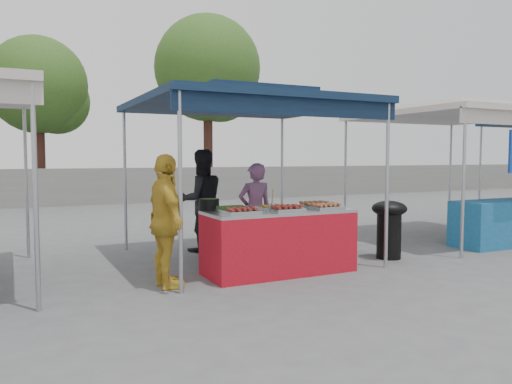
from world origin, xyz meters
name	(u,v)px	position (x,y,z in m)	size (l,w,h in m)	color
ground_plane	(275,271)	(0.00, 0.00, 0.00)	(80.00, 80.00, 0.00)	#4F4F51
back_wall	(118,186)	(0.00, 11.00, 0.60)	(40.00, 0.25, 1.20)	slate
main_canopy	(245,103)	(0.00, 0.97, 2.37)	(3.20, 3.20, 2.57)	#A5A6AC
neighbor_stall_right	(475,155)	(4.50, 0.57, 1.60)	(3.20, 3.20, 2.57)	#A5A6AC
tree_1	(42,90)	(-2.14, 12.75, 3.86)	(3.37, 3.29, 5.65)	#391D16
tree_2	(211,73)	(3.98, 12.67, 4.85)	(4.12, 4.12, 7.09)	#391D16
vendor_table	(279,242)	(0.00, -0.10, 0.43)	(2.00, 0.80, 0.85)	#AA0F1D
food_tray_fl	(242,212)	(-0.66, -0.34, 0.88)	(0.42, 0.30, 0.07)	#B0B0B4
food_tray_fm	(287,209)	(-0.02, -0.34, 0.88)	(0.42, 0.30, 0.07)	#B0B0B4
food_tray_fr	(327,207)	(0.60, -0.34, 0.88)	(0.42, 0.30, 0.07)	#B0B0B4
food_tray_bl	(232,209)	(-0.65, 0.00, 0.88)	(0.42, 0.30, 0.07)	#B0B0B4
food_tray_bm	(274,207)	(-0.04, -0.03, 0.88)	(0.42, 0.30, 0.07)	#B0B0B4
food_tray_br	(314,205)	(0.59, -0.03, 0.88)	(0.42, 0.30, 0.07)	#B0B0B4
cooking_pot	(209,205)	(-0.86, 0.28, 0.93)	(0.27, 0.27, 0.16)	black
skewer_cup	(273,207)	(-0.15, -0.21, 0.90)	(0.09, 0.09, 0.11)	#A5A6AC
wok_burner	(389,224)	(1.98, -0.01, 0.53)	(0.53, 0.53, 0.90)	black
crate_left	(237,255)	(-0.28, 0.67, 0.13)	(0.44, 0.31, 0.27)	navy
crate_right	(276,251)	(0.37, 0.64, 0.14)	(0.46, 0.32, 0.28)	navy
crate_stacked	(277,233)	(0.37, 0.64, 0.41)	(0.46, 0.32, 0.27)	navy
vendor_woman	(255,211)	(0.11, 0.85, 0.73)	(0.54, 0.35, 1.47)	#794D73
helper_man	(201,200)	(-0.40, 1.85, 0.84)	(0.82, 0.64, 1.69)	black
customer_person	(166,221)	(-1.58, -0.19, 0.80)	(0.94, 0.39, 1.60)	gold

